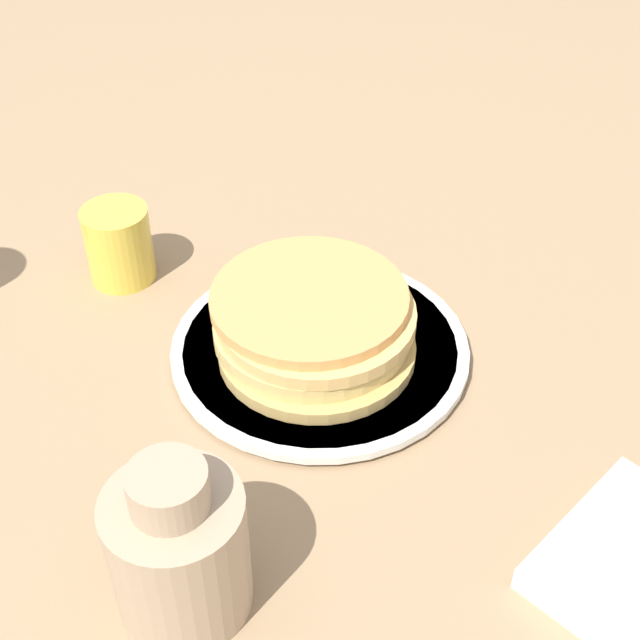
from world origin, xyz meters
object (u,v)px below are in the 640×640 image
(juice_glass, at_px, (119,244))
(cream_jug, at_px, (178,548))
(pancake_stack, at_px, (314,324))
(plate, at_px, (320,349))

(juice_glass, bearing_deg, cream_jug, -102.86)
(pancake_stack, bearing_deg, plate, -11.74)
(plate, height_order, juice_glass, juice_glass)
(plate, bearing_deg, pancake_stack, 168.26)
(plate, height_order, pancake_stack, pancake_stack)
(plate, bearing_deg, cream_jug, -139.36)
(juice_glass, relative_size, cream_jug, 0.59)
(juice_glass, bearing_deg, plate, -59.87)
(pancake_stack, relative_size, juice_glass, 2.47)
(pancake_stack, distance_m, juice_glass, 0.22)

